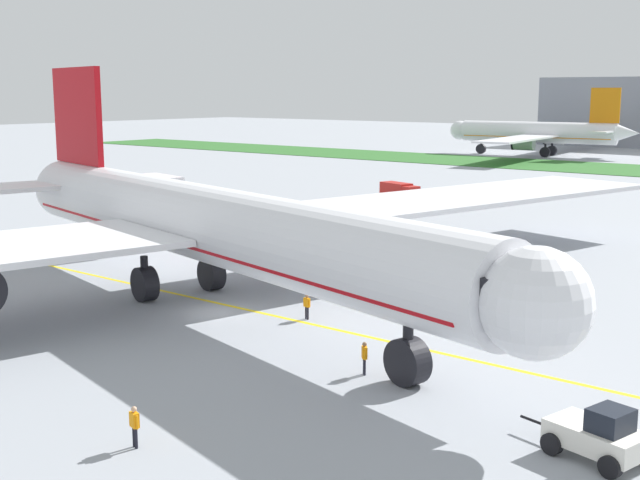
{
  "coord_description": "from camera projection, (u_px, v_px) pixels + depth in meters",
  "views": [
    {
      "loc": [
        38.39,
        -36.81,
        14.28
      ],
      "look_at": [
        0.76,
        9.96,
        3.53
      ],
      "focal_mm": 46.65,
      "sensor_mm": 36.0,
      "label": 1
    }
  ],
  "objects": [
    {
      "name": "service_truck_baggage_loader",
      "position": [
        158.0,
        188.0,
        112.88
      ],
      "size": [
        6.0,
        3.79,
        2.5
      ],
      "color": "#33478C",
      "rests_on": "ground"
    },
    {
      "name": "ground_crew_wingwalker_port",
      "position": [
        134.0,
        423.0,
        33.61
      ],
      "size": [
        0.6,
        0.37,
        1.77
      ],
      "color": "black",
      "rests_on": "ground"
    },
    {
      "name": "ground_crew_marshaller_front",
      "position": [
        364.0,
        355.0,
        42.33
      ],
      "size": [
        0.5,
        0.51,
        1.74
      ],
      "color": "black",
      "rests_on": "ground"
    },
    {
      "name": "pushback_tug",
      "position": [
        599.0,
        435.0,
        32.51
      ],
      "size": [
        5.66,
        3.15,
        2.25
      ],
      "color": "white",
      "rests_on": "ground"
    },
    {
      "name": "airliner_foreground",
      "position": [
        199.0,
        224.0,
        55.78
      ],
      "size": [
        58.42,
        96.14,
        16.29
      ],
      "color": "white",
      "rests_on": "ground"
    },
    {
      "name": "parked_airliner_far_left",
      "position": [
        540.0,
        133.0,
        185.81
      ],
      "size": [
        42.77,
        67.41,
        15.1
      ],
      "color": "white",
      "rests_on": "ground"
    },
    {
      "name": "service_truck_catering_van",
      "position": [
        400.0,
        192.0,
        107.8
      ],
      "size": [
        6.16,
        3.62,
        2.58
      ],
      "color": "#B21E19",
      "rests_on": "ground"
    },
    {
      "name": "ground_crew_wingwalker_starboard",
      "position": [
        307.0,
        304.0,
        52.68
      ],
      "size": [
        0.56,
        0.31,
        1.63
      ],
      "color": "black",
      "rests_on": "ground"
    },
    {
      "name": "apron_taxi_line",
      "position": [
        235.0,
        307.0,
        55.82
      ],
      "size": [
        280.0,
        0.36,
        0.01
      ],
      "primitive_type": "cube",
      "color": "yellow",
      "rests_on": "ground"
    },
    {
      "name": "ground_plane",
      "position": [
        216.0,
        313.0,
        54.44
      ],
      "size": [
        600.0,
        600.0,
        0.0
      ],
      "primitive_type": "plane",
      "color": "#9399A0",
      "rests_on": "ground"
    }
  ]
}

